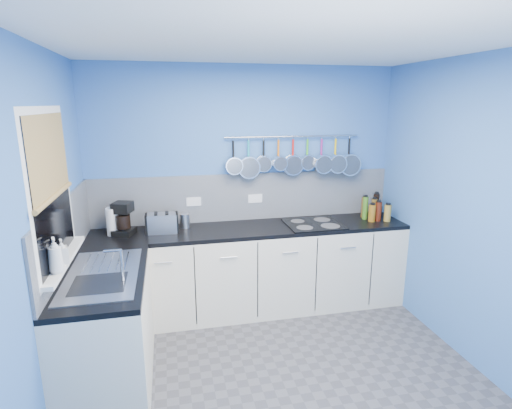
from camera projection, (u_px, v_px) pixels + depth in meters
name	position (u px, v px, depth m)	size (l,w,h in m)	color
floor	(283.00, 383.00, 3.17)	(3.20, 3.00, 0.02)	#47474C
ceiling	(289.00, 39.00, 2.56)	(3.20, 3.00, 0.02)	white
wall_back	(245.00, 187.00, 4.29)	(3.20, 0.02, 2.50)	#3C6DB6
wall_front	(406.00, 355.00, 1.43)	(3.20, 0.02, 2.50)	#3C6DB6
wall_left	(38.00, 246.00, 2.53)	(0.02, 3.00, 2.50)	#3C6DB6
wall_right	(481.00, 216.00, 3.20)	(0.02, 3.00, 2.50)	#3C6DB6
backsplash_back	(246.00, 197.00, 4.30)	(3.20, 0.02, 0.50)	#95979E
backsplash_left	(66.00, 232.00, 3.12)	(0.02, 1.80, 0.50)	#95979E
cabinet_run_back	(251.00, 270.00, 4.20)	(3.20, 0.60, 0.86)	beige
worktop_back	(251.00, 229.00, 4.09)	(3.20, 0.60, 0.04)	black
cabinet_run_left	(108.00, 331.00, 3.08)	(0.60, 1.20, 0.86)	beige
worktop_left	(103.00, 277.00, 2.97)	(0.60, 1.20, 0.04)	black
window_frame	(51.00, 189.00, 2.75)	(0.01, 1.00, 1.10)	white
window_glass	(52.00, 189.00, 2.75)	(0.01, 0.90, 1.00)	black
bamboo_blind	(49.00, 156.00, 2.69)	(0.01, 0.90, 0.55)	olive
window_sill	(64.00, 260.00, 2.88)	(0.10, 0.98, 0.03)	white
sink_unit	(103.00, 274.00, 2.96)	(0.50, 0.95, 0.01)	silver
mixer_tap	(122.00, 265.00, 2.79)	(0.12, 0.08, 0.26)	silver
socket_left	(194.00, 202.00, 4.17)	(0.15, 0.01, 0.09)	white
socket_right	(255.00, 199.00, 4.31)	(0.15, 0.01, 0.09)	white
pot_rail	(293.00, 137.00, 4.21)	(0.02, 0.02, 1.45)	silver
soap_bottle_a	(55.00, 255.00, 2.59)	(0.09, 0.09, 0.24)	white
soap_bottle_b	(62.00, 251.00, 2.76)	(0.08, 0.08, 0.17)	white
paper_towel	(113.00, 222.00, 3.82)	(0.12, 0.12, 0.26)	white
coffee_maker	(123.00, 219.00, 3.82)	(0.18, 0.19, 0.31)	black
toaster	(162.00, 223.00, 3.90)	(0.29, 0.17, 0.19)	silver
canister	(185.00, 221.00, 4.06)	(0.10, 0.10, 0.14)	silver
hob	(314.00, 224.00, 4.17)	(0.56, 0.49, 0.01)	black
pan_0	(233.00, 156.00, 4.11)	(0.18, 0.10, 0.37)	silver
pan_1	(249.00, 158.00, 4.15)	(0.23, 0.07, 0.42)	silver
pan_2	(264.00, 155.00, 4.18)	(0.17, 0.05, 0.36)	silver
pan_3	(278.00, 153.00, 4.21)	(0.15, 0.12, 0.34)	silver
pan_4	(293.00, 156.00, 4.25)	(0.22, 0.07, 0.41)	silver
pan_5	(307.00, 153.00, 4.28)	(0.16, 0.07, 0.35)	silver
pan_6	(321.00, 155.00, 4.31)	(0.20, 0.12, 0.39)	silver
pan_7	(335.00, 154.00, 4.35)	(0.20, 0.12, 0.39)	silver
pan_8	(349.00, 156.00, 4.39)	(0.24, 0.09, 0.43)	silver
condiment_0	(376.00, 205.00, 4.49)	(0.07, 0.07, 0.25)	black
condiment_1	(371.00, 211.00, 4.47)	(0.06, 0.06, 0.11)	#265919
condiment_2	(364.00, 207.00, 4.42)	(0.06, 0.06, 0.22)	brown
condiment_3	(379.00, 212.00, 4.40)	(0.06, 0.06, 0.13)	black
condiment_4	(374.00, 209.00, 4.38)	(0.07, 0.07, 0.21)	brown
condiment_5	(365.00, 208.00, 4.34)	(0.06, 0.06, 0.25)	#3F721E
condiment_6	(388.00, 213.00, 4.28)	(0.07, 0.07, 0.18)	olive
condiment_7	(378.00, 211.00, 4.28)	(0.07, 0.07, 0.20)	#4C190C
condiment_8	(372.00, 213.00, 4.27)	(0.07, 0.07, 0.18)	#8C5914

